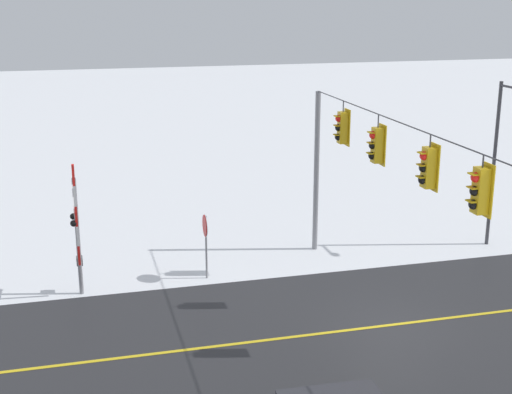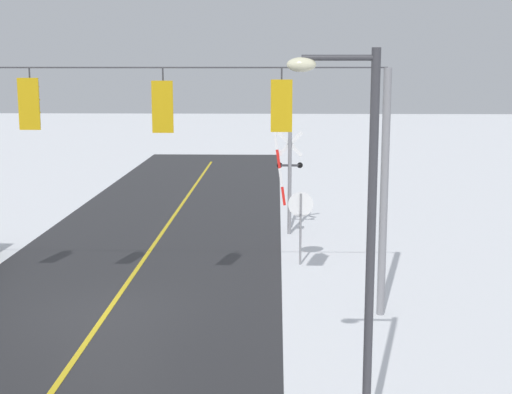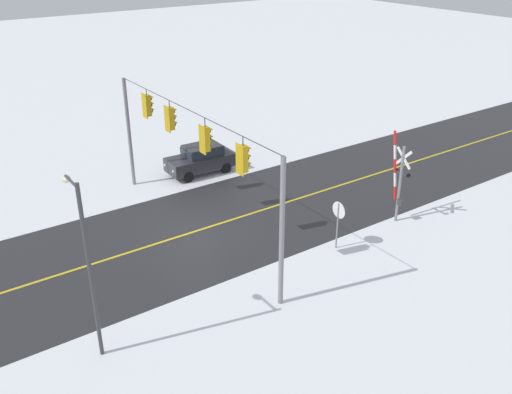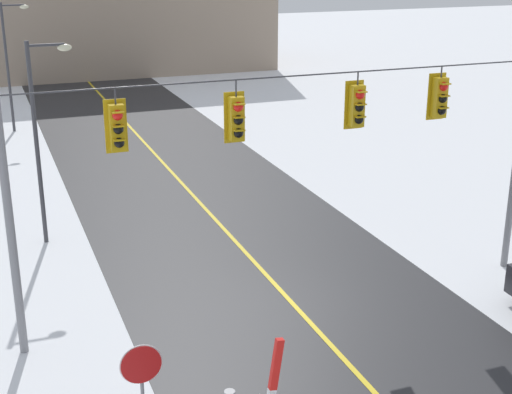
# 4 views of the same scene
# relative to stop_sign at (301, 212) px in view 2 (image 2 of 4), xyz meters

# --- Properties ---
(ground_plane) EXTENTS (160.00, 160.00, 0.00)m
(ground_plane) POSITION_rel_stop_sign_xyz_m (5.10, 4.70, -1.71)
(ground_plane) COLOR white
(signal_span) EXTENTS (14.20, 0.47, 6.22)m
(signal_span) POSITION_rel_stop_sign_xyz_m (5.08, 4.69, 2.69)
(signal_span) COLOR gray
(signal_span) RESTS_ON ground
(stop_sign) EXTENTS (0.80, 0.09, 2.35)m
(stop_sign) POSITION_rel_stop_sign_xyz_m (0.00, 0.00, 0.00)
(stop_sign) COLOR gray
(stop_sign) RESTS_ON ground
(railroad_crossing) EXTENTS (1.21, 0.31, 4.61)m
(railroad_crossing) POSITION_rel_stop_sign_xyz_m (0.34, -4.31, 0.56)
(railroad_crossing) COLOR gray
(railroad_crossing) RESTS_ON ground
(streetlamp_near) EXTENTS (1.39, 0.28, 6.50)m
(streetlamp_near) POSITION_rel_stop_sign_xyz_m (-0.49, 11.57, 2.20)
(streetlamp_near) COLOR #38383D
(streetlamp_near) RESTS_ON ground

